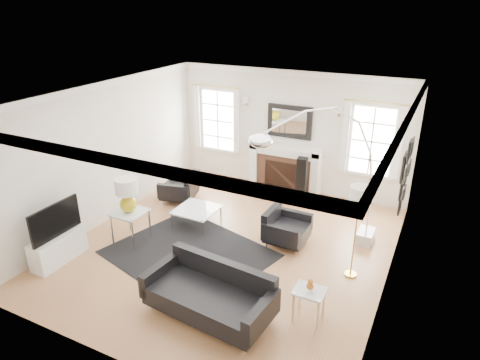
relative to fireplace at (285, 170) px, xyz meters
The scene contains 25 objects.
floor 2.84m from the fireplace, 90.00° to the right, with size 6.00×6.00×0.00m, color #A87346.
back_wall 0.88m from the fireplace, 90.00° to the left, with size 5.50×0.04×2.80m, color beige.
front_wall 5.85m from the fireplace, 90.00° to the right, with size 5.50×0.04×2.80m, color beige.
left_wall 4.01m from the fireplace, 134.58° to the right, with size 0.04×6.00×2.80m, color beige.
right_wall 4.01m from the fireplace, 45.42° to the right, with size 0.04×6.00×2.80m, color beige.
ceiling 3.59m from the fireplace, 90.00° to the right, with size 5.50×6.00×0.02m, color white.
crown_molding 3.55m from the fireplace, 90.00° to the right, with size 5.50×6.00×0.12m, color white.
fireplace is the anchor object (origin of this frame).
mantel_mirror 1.12m from the fireplace, 90.00° to the left, with size 1.05×0.07×0.75m.
window_left 2.07m from the fireplace, behind, with size 1.24×0.15×1.62m.
window_right 2.07m from the fireplace, ahead, with size 1.24×0.15×1.62m.
gallery_wall 3.26m from the fireplace, 28.83° to the right, with size 0.04×1.73×1.29m.
tv_unit 5.12m from the fireplace, 118.55° to the right, with size 0.35×1.00×1.09m.
area_rug 3.41m from the fireplace, 99.23° to the right, with size 2.63×2.19×0.01m, color black.
sofa 4.54m from the fireplace, 82.39° to the right, with size 1.95×1.04×0.61m.
armchair_left 2.44m from the fireplace, 140.89° to the right, with size 0.89×0.96×0.55m.
armchair_right 2.38m from the fireplace, 69.00° to the right, with size 0.75×0.83×0.55m.
coffee_table 2.54m from the fireplace, 112.86° to the right, with size 0.79×0.79×0.35m.
side_table_left 3.84m from the fireplace, 116.88° to the right, with size 0.57×0.57×0.63m.
nesting_table 4.40m from the fireplace, 64.55° to the right, with size 0.44×0.37×0.48m.
gourd_lamp 3.87m from the fireplace, 116.88° to the right, with size 0.41×0.41×0.66m.
orange_vase 4.40m from the fireplace, 64.55° to the right, with size 0.11×0.11×0.17m.
arc_floor_lamp 2.74m from the fireplace, 57.01° to the right, with size 1.93×1.78×2.73m.
stick_floor_lamp 3.56m from the fireplace, 50.48° to the right, with size 0.33×0.33×1.61m.
speaker_tower 0.70m from the fireplace, 38.41° to the right, with size 0.21×0.21×1.06m, color black.
Camera 1 is at (3.19, -5.97, 4.24)m, focal length 32.00 mm.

